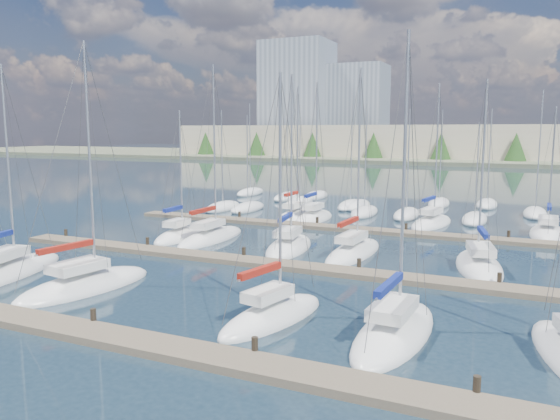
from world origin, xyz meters
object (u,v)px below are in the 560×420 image
at_px(sailboat_b, 7,272).
at_px(sailboat_d, 272,316).
at_px(sailboat_i, 211,237).
at_px(sailboat_e, 395,332).
at_px(sailboat_n, 295,216).
at_px(sailboat_q, 547,233).
at_px(sailboat_o, 314,218).
at_px(sailboat_c, 85,285).
at_px(sailboat_l, 479,266).
at_px(sailboat_j, 289,247).
at_px(sailboat_p, 432,223).
at_px(sailboat_k, 353,252).
at_px(sailboat_h, 179,237).

bearing_deg(sailboat_b, sailboat_d, -15.24).
relative_size(sailboat_i, sailboat_e, 1.07).
bearing_deg(sailboat_n, sailboat_q, 0.99).
bearing_deg(sailboat_o, sailboat_n, 176.84).
distance_m(sailboat_c, sailboat_l, 23.63).
bearing_deg(sailboat_j, sailboat_p, 53.41).
height_order(sailboat_j, sailboat_n, sailboat_n).
bearing_deg(sailboat_i, sailboat_o, 72.43).
height_order(sailboat_p, sailboat_k, sailboat_p).
bearing_deg(sailboat_k, sailboat_n, 129.97).
relative_size(sailboat_o, sailboat_l, 1.11).
bearing_deg(sailboat_e, sailboat_q, 79.43).
relative_size(sailboat_q, sailboat_h, 1.04).
relative_size(sailboat_d, sailboat_l, 0.95).
relative_size(sailboat_q, sailboat_o, 0.81).
distance_m(sailboat_h, sailboat_l, 22.67).
height_order(sailboat_n, sailboat_o, sailboat_o).
bearing_deg(sailboat_p, sailboat_h, -130.58).
bearing_deg(sailboat_b, sailboat_e, -13.97).
bearing_deg(sailboat_c, sailboat_b, -172.83).
height_order(sailboat_n, sailboat_d, sailboat_n).
distance_m(sailboat_i, sailboat_e, 22.87).
relative_size(sailboat_o, sailboat_b, 1.05).
height_order(sailboat_q, sailboat_p, sailboat_p).
bearing_deg(sailboat_d, sailboat_l, 72.75).
bearing_deg(sailboat_h, sailboat_e, -36.52).
bearing_deg(sailboat_l, sailboat_h, 167.91).
bearing_deg(sailboat_e, sailboat_j, 131.07).
relative_size(sailboat_o, sailboat_e, 1.04).
distance_m(sailboat_p, sailboat_e, 28.73).
distance_m(sailboat_c, sailboat_k, 17.80).
xyz_separation_m(sailboat_j, sailboat_p, (7.81, 14.83, 0.00)).
xyz_separation_m(sailboat_j, sailboat_b, (-12.59, -13.61, -0.01)).
height_order(sailboat_i, sailboat_d, sailboat_i).
xyz_separation_m(sailboat_i, sailboat_b, (-5.60, -14.19, -0.02)).
xyz_separation_m(sailboat_c, sailboat_i, (-0.77, 14.38, 0.01)).
relative_size(sailboat_j, sailboat_d, 1.12).
xyz_separation_m(sailboat_h, sailboat_d, (14.87, -13.96, 0.01)).
distance_m(sailboat_i, sailboat_n, 12.82).
relative_size(sailboat_c, sailboat_n, 1.04).
distance_m(sailboat_d, sailboat_l, 15.92).
distance_m(sailboat_h, sailboat_d, 20.39).
distance_m(sailboat_j, sailboat_b, 18.54).
distance_m(sailboat_j, sailboat_p, 16.76).
height_order(sailboat_q, sailboat_k, sailboat_k).
relative_size(sailboat_n, sailboat_k, 1.00).
bearing_deg(sailboat_l, sailboat_d, -131.24).
xyz_separation_m(sailboat_c, sailboat_n, (1.06, 27.06, 0.02)).
height_order(sailboat_c, sailboat_e, sailboat_c).
bearing_deg(sailboat_p, sailboat_o, -162.77).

